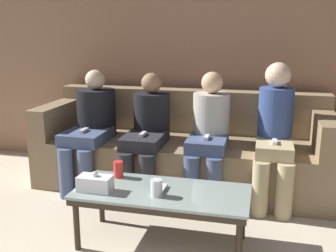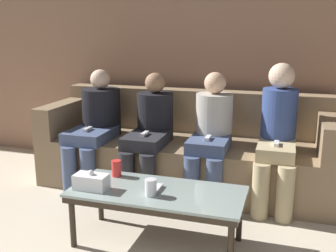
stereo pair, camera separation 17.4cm
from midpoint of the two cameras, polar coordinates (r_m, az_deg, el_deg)
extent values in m
cube|color=#9E755B|center=(3.99, 2.57, 12.28)|extent=(12.00, 0.06, 2.60)
cube|color=#897051|center=(3.63, 0.62, -5.27)|extent=(2.60, 0.87, 0.44)
cube|color=#897051|center=(3.84, 1.79, 2.30)|extent=(2.60, 0.20, 0.41)
cube|color=#897051|center=(3.98, -16.62, 1.23)|extent=(0.18, 0.87, 0.28)
cube|color=#897051|center=(3.47, 20.53, -0.86)|extent=(0.18, 0.87, 0.28)
cube|color=#8C9E99|center=(2.60, -2.84, -9.52)|extent=(1.14, 0.50, 0.02)
cube|color=#2D2319|center=(2.61, -2.83, -10.10)|extent=(1.12, 0.49, 0.04)
cylinder|color=#2D2319|center=(2.71, -14.96, -13.94)|extent=(0.04, 0.04, 0.33)
cylinder|color=#2D2319|center=(2.43, 8.13, -17.03)|extent=(0.04, 0.04, 0.33)
cylinder|color=#2D2319|center=(3.03, -11.28, -10.64)|extent=(0.04, 0.04, 0.33)
cylinder|color=#2D2319|center=(2.79, 9.01, -12.85)|extent=(0.04, 0.04, 0.33)
cylinder|color=silver|center=(2.50, -3.70, -8.96)|extent=(0.07, 0.07, 0.11)
cylinder|color=red|center=(2.83, -8.97, -6.25)|extent=(0.07, 0.07, 0.12)
cube|color=white|center=(2.63, -12.42, -8.17)|extent=(0.22, 0.12, 0.10)
sphere|color=white|center=(2.61, -12.49, -6.90)|extent=(0.04, 0.04, 0.04)
cube|color=white|center=(2.59, -2.84, -9.13)|extent=(0.04, 0.15, 0.02)
cylinder|color=#47567A|center=(3.49, -15.91, -6.60)|extent=(0.13, 0.13, 0.44)
cylinder|color=#47567A|center=(3.41, -13.26, -6.93)|extent=(0.13, 0.13, 0.44)
cube|color=#47567A|center=(3.57, -13.11, -1.45)|extent=(0.36, 0.46, 0.10)
cylinder|color=black|center=(3.73, -11.66, 1.91)|extent=(0.36, 0.36, 0.44)
sphere|color=beige|center=(3.68, -11.89, 6.59)|extent=(0.18, 0.18, 0.18)
cube|color=white|center=(3.51, -13.51, -0.62)|extent=(0.04, 0.12, 0.02)
cylinder|color=#28282D|center=(3.27, -7.63, -7.58)|extent=(0.13, 0.13, 0.44)
cylinder|color=#28282D|center=(3.21, -4.61, -7.91)|extent=(0.13, 0.13, 0.44)
cube|color=#28282D|center=(3.36, -4.92, -2.06)|extent=(0.32, 0.46, 0.10)
cylinder|color=black|center=(3.54, -3.77, 1.41)|extent=(0.32, 0.32, 0.42)
sphere|color=#997051|center=(3.49, -3.85, 6.24)|extent=(0.18, 0.18, 0.18)
cube|color=white|center=(3.30, -5.20, -1.18)|extent=(0.04, 0.12, 0.02)
cylinder|color=#47567A|center=(3.17, 1.84, -8.19)|extent=(0.13, 0.13, 0.44)
cylinder|color=#47567A|center=(3.14, 5.09, -8.45)|extent=(0.13, 0.13, 0.44)
cube|color=#47567A|center=(3.26, 4.19, -2.56)|extent=(0.32, 0.42, 0.10)
cylinder|color=#B7B2A8|center=(3.41, 4.83, 1.09)|extent=(0.32, 0.32, 0.44)
sphere|color=#DBAD89|center=(3.36, 4.94, 6.28)|extent=(0.18, 0.18, 0.18)
cube|color=white|center=(3.20, 4.09, -1.65)|extent=(0.04, 0.12, 0.02)
cylinder|color=tan|center=(3.11, 11.66, -8.94)|extent=(0.13, 0.13, 0.44)
cylinder|color=tan|center=(3.11, 15.01, -9.13)|extent=(0.13, 0.13, 0.44)
cube|color=tan|center=(3.21, 13.66, -3.15)|extent=(0.28, 0.42, 0.10)
cylinder|color=#334784|center=(3.37, 13.88, 1.14)|extent=(0.28, 0.28, 0.51)
sphere|color=beige|center=(3.31, 14.24, 7.17)|extent=(0.21, 0.21, 0.21)
cube|color=white|center=(3.16, 13.72, -2.24)|extent=(0.04, 0.12, 0.02)
camera|label=1|loc=(0.09, -91.65, -0.41)|focal=42.00mm
camera|label=2|loc=(0.09, 88.35, 0.41)|focal=42.00mm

